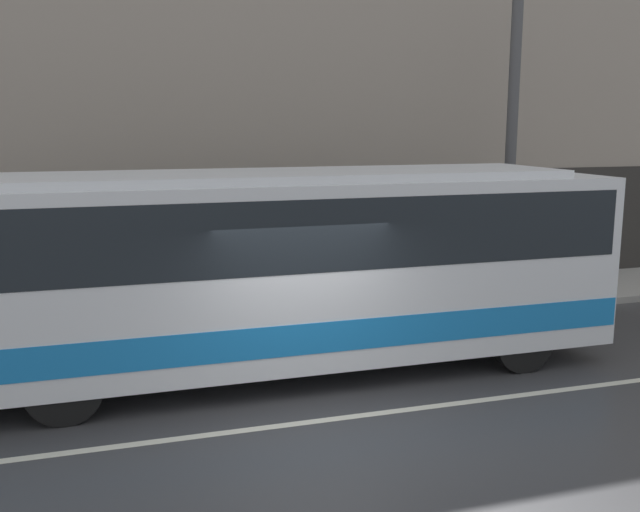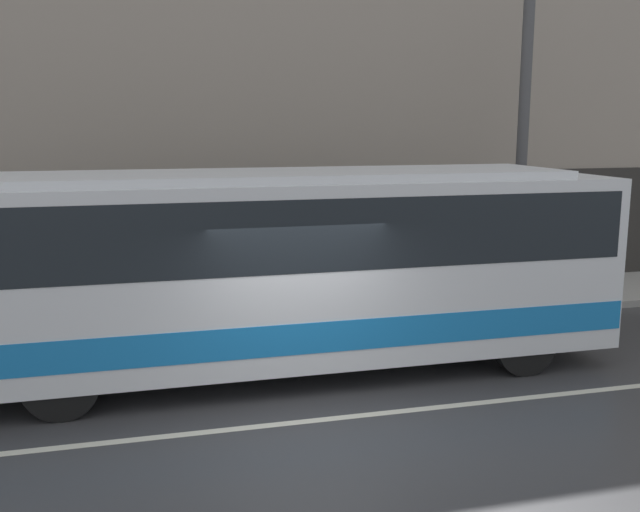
# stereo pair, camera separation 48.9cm
# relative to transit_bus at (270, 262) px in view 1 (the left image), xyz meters

# --- Properties ---
(ground_plane) EXTENTS (60.00, 60.00, 0.00)m
(ground_plane) POSITION_rel_transit_bus_xyz_m (0.17, -2.01, -1.78)
(ground_plane) COLOR #38383A
(sidewalk) EXTENTS (60.00, 2.62, 0.15)m
(sidewalk) POSITION_rel_transit_bus_xyz_m (0.17, 3.30, -1.71)
(sidewalk) COLOR #A09E99
(sidewalk) RESTS_ON ground_plane
(building_facade) EXTENTS (60.00, 0.35, 12.80)m
(building_facade) POSITION_rel_transit_bus_xyz_m (0.17, 4.75, 4.41)
(building_facade) COLOR gray
(building_facade) RESTS_ON ground_plane
(lane_stripe) EXTENTS (54.00, 0.14, 0.01)m
(lane_stripe) POSITION_rel_transit_bus_xyz_m (0.17, -2.01, -1.78)
(lane_stripe) COLOR beige
(lane_stripe) RESTS_ON ground_plane
(transit_bus) EXTENTS (10.85, 2.54, 3.16)m
(transit_bus) POSITION_rel_transit_bus_xyz_m (0.00, 0.00, 0.00)
(transit_bus) COLOR silver
(transit_bus) RESTS_ON ground_plane
(utility_pole_near) EXTENTS (0.23, 0.23, 6.62)m
(utility_pole_near) POSITION_rel_transit_bus_xyz_m (5.91, 2.84, 1.68)
(utility_pole_near) COLOR #4C4C4F
(utility_pole_near) RESTS_ON sidewalk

